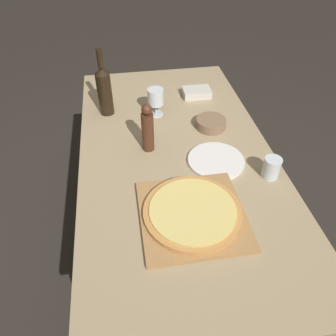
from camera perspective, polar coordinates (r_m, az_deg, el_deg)
The scene contains 11 objects.
ground_plane at distance 2.04m, azimuth 1.11°, elevation -14.16°, with size 12.00×12.00×0.00m, color #2D2823.
dining_table at distance 1.53m, azimuth 1.44°, elevation 0.00°, with size 0.86×1.66×0.76m.
cutting_board at distance 1.21m, azimuth 4.25°, elevation -8.16°, with size 0.38×0.38×0.02m.
pizza at distance 1.19m, azimuth 4.29°, elevation -7.53°, with size 0.36×0.36×0.02m.
wine_bottle at distance 1.70m, azimuth -11.03°, elevation 13.25°, with size 0.07×0.07×0.34m.
pepper_mill at distance 1.43m, azimuth -3.57°, elevation 6.82°, with size 0.05×0.05×0.23m.
wine_glass at distance 1.67m, azimuth -2.18°, elevation 12.15°, with size 0.08×0.08×0.14m.
small_bowl at distance 1.63m, azimuth 7.48°, elevation 7.72°, with size 0.14×0.14×0.05m.
drinking_tumbler at distance 1.39m, azimuth 17.59°, elevation 0.07°, with size 0.07×0.07×0.09m.
dinner_plate at distance 1.43m, azimuth 8.35°, elevation 1.28°, with size 0.25×0.25×0.01m.
food_container at distance 1.88m, azimuth 5.01°, elevation 12.97°, with size 0.15×0.10×0.04m.
Camera 1 is at (-0.22, -1.11, 1.70)m, focal length 35.00 mm.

